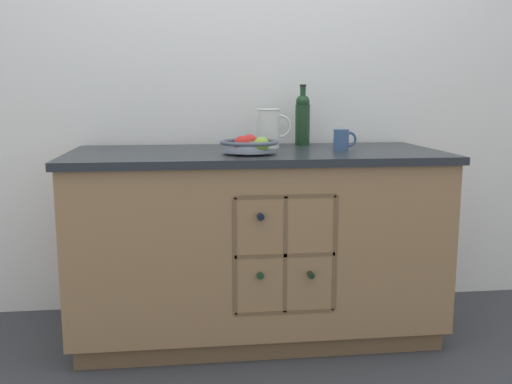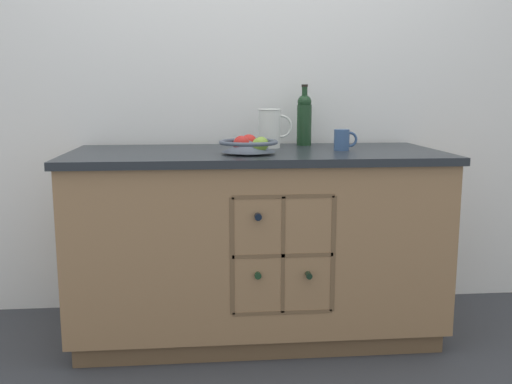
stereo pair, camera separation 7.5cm
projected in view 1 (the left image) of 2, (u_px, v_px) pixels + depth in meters
ground_plane at (256, 330)px, 2.83m from camera, size 14.00×14.00×0.00m
back_wall at (246, 72)px, 3.03m from camera, size 4.40×0.06×2.55m
kitchen_island at (256, 242)px, 2.75m from camera, size 1.74×0.77×0.89m
fruit_bowl at (250, 145)px, 2.54m from camera, size 0.26×0.26×0.08m
white_pitcher at (269, 127)px, 2.82m from camera, size 0.17×0.11×0.19m
ceramic_mug at (342, 140)px, 2.71m from camera, size 0.11×0.07×0.10m
standing_wine_bottle at (303, 118)px, 2.95m from camera, size 0.08×0.08×0.31m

